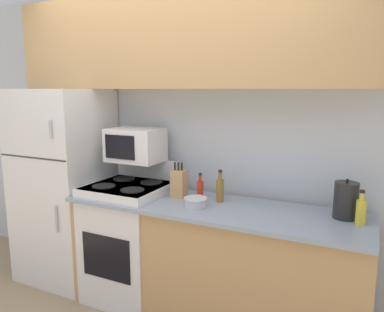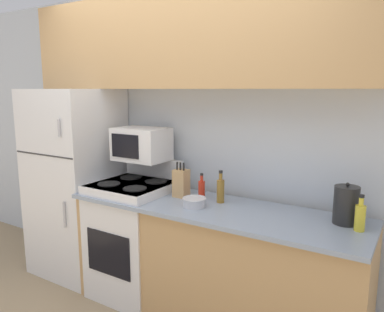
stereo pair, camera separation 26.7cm
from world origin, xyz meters
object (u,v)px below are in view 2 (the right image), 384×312
(refrigerator, at_px, (76,182))
(stove, at_px, (135,236))
(bottle_vinegar, at_px, (221,190))
(kettle, at_px, (346,205))
(knife_block, at_px, (181,183))
(bottle_hot_sauce, at_px, (202,189))
(bowl, at_px, (194,202))
(microwave, at_px, (141,144))
(bottle_cooking_spray, at_px, (360,217))

(refrigerator, bearing_deg, stove, -2.86)
(bottle_vinegar, height_order, kettle, kettle)
(knife_block, distance_m, bottle_hot_sauce, 0.17)
(bowl, bearing_deg, stove, 172.51)
(refrigerator, bearing_deg, bottle_hot_sauce, 2.95)
(stove, distance_m, microwave, 0.77)
(refrigerator, xyz_separation_m, bottle_hot_sauce, (1.31, 0.07, 0.11))
(stove, bearing_deg, knife_block, 10.40)
(kettle, bearing_deg, bottle_cooking_spray, -42.36)
(bottle_vinegar, bearing_deg, refrigerator, -177.29)
(bottle_hot_sauce, xyz_separation_m, kettle, (1.02, 0.02, 0.04))
(microwave, xyz_separation_m, bottle_hot_sauce, (0.60, -0.03, -0.29))
(microwave, height_order, knife_block, microwave)
(refrigerator, height_order, microwave, refrigerator)
(knife_block, distance_m, bottle_vinegar, 0.33)
(refrigerator, height_order, bottle_vinegar, refrigerator)
(refrigerator, height_order, bowl, refrigerator)
(knife_block, bearing_deg, bottle_vinegar, 5.05)
(bottle_vinegar, relative_size, kettle, 0.92)
(microwave, xyz_separation_m, bottle_cooking_spray, (1.72, -0.10, -0.28))
(bottle_cooking_spray, distance_m, bottle_hot_sauce, 1.12)
(bottle_hot_sauce, bearing_deg, stove, -169.98)
(microwave, distance_m, bottle_cooking_spray, 1.74)
(bottle_cooking_spray, bearing_deg, bottle_hot_sauce, 176.70)
(refrigerator, height_order, bottle_hot_sauce, refrigerator)
(bowl, bearing_deg, microwave, 161.24)
(knife_block, relative_size, bowl, 1.60)
(bowl, height_order, bottle_cooking_spray, bottle_cooking_spray)
(bowl, distance_m, bottle_vinegar, 0.23)
(stove, xyz_separation_m, bottle_hot_sauce, (0.59, 0.10, 0.47))
(microwave, height_order, kettle, microwave)
(bowl, xyz_separation_m, kettle, (0.97, 0.21, 0.08))
(stove, distance_m, bowl, 0.77)
(stove, distance_m, kettle, 1.69)
(bowl, bearing_deg, bottle_hot_sauce, 105.10)
(microwave, distance_m, bottle_hot_sauce, 0.67)
(bowl, distance_m, kettle, 1.00)
(microwave, distance_m, kettle, 1.64)
(bowl, xyz_separation_m, bottle_cooking_spray, (1.06, 0.12, 0.05))
(microwave, xyz_separation_m, bowl, (0.65, -0.22, -0.33))
(bottle_hot_sauce, bearing_deg, bowl, -74.90)
(bottle_vinegar, bearing_deg, microwave, 177.56)
(bowl, xyz_separation_m, bottle_hot_sauce, (-0.05, 0.19, 0.04))
(stove, height_order, bottle_cooking_spray, stove)
(microwave, xyz_separation_m, kettle, (1.62, -0.01, -0.25))
(stove, distance_m, knife_block, 0.66)
(microwave, bearing_deg, stove, -82.99)
(refrigerator, relative_size, kettle, 6.53)
(stove, relative_size, bottle_hot_sauce, 5.56)
(kettle, bearing_deg, bowl, -167.86)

